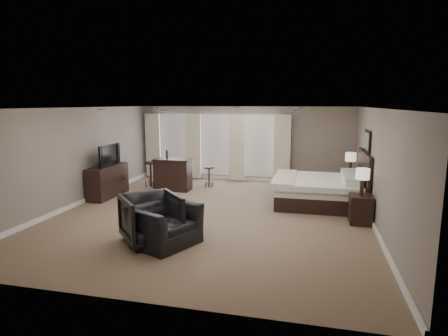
% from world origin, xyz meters
% --- Properties ---
extents(room, '(7.60, 8.60, 2.64)m').
position_xyz_m(room, '(0.00, 0.00, 1.30)').
color(room, brown).
rests_on(room, ground).
extents(window_bay, '(5.25, 0.20, 2.30)m').
position_xyz_m(window_bay, '(-1.00, 4.11, 1.20)').
color(window_bay, silver).
rests_on(window_bay, room).
extents(bed, '(2.30, 2.20, 1.47)m').
position_xyz_m(bed, '(2.58, 1.57, 0.73)').
color(bed, silver).
rests_on(bed, ground).
extents(nightstand_near, '(0.49, 0.59, 0.65)m').
position_xyz_m(nightstand_near, '(3.47, 0.12, 0.32)').
color(nightstand_near, black).
rests_on(nightstand_near, ground).
extents(nightstand_far, '(0.45, 0.55, 0.60)m').
position_xyz_m(nightstand_far, '(3.47, 3.02, 0.30)').
color(nightstand_far, black).
rests_on(nightstand_far, ground).
extents(lamp_near, '(0.30, 0.30, 0.62)m').
position_xyz_m(lamp_near, '(3.47, 0.12, 0.96)').
color(lamp_near, beige).
rests_on(lamp_near, nightstand_near).
extents(lamp_far, '(0.32, 0.32, 0.65)m').
position_xyz_m(lamp_far, '(3.47, 3.02, 0.93)').
color(lamp_far, beige).
rests_on(lamp_far, nightstand_far).
extents(wall_art, '(0.04, 0.96, 0.56)m').
position_xyz_m(wall_art, '(3.70, 1.57, 1.75)').
color(wall_art, slate).
rests_on(wall_art, room).
extents(dresser, '(0.51, 1.58, 0.92)m').
position_xyz_m(dresser, '(-3.45, 1.01, 0.46)').
color(dresser, black).
rests_on(dresser, ground).
extents(tv, '(0.62, 1.08, 0.14)m').
position_xyz_m(tv, '(-3.45, 1.01, 0.99)').
color(tv, black).
rests_on(tv, dresser).
extents(armchair_near, '(1.21, 1.42, 1.05)m').
position_xyz_m(armchair_near, '(-0.39, -2.14, 0.52)').
color(armchair_near, black).
rests_on(armchair_near, ground).
extents(armchair_far, '(1.42, 1.41, 1.07)m').
position_xyz_m(armchair_far, '(-0.67, -2.11, 0.53)').
color(armchair_far, black).
rests_on(armchair_far, ground).
extents(bar_counter, '(1.15, 0.60, 1.00)m').
position_xyz_m(bar_counter, '(-1.89, 2.24, 0.50)').
color(bar_counter, black).
rests_on(bar_counter, ground).
extents(bar_stool_left, '(0.40, 0.40, 0.84)m').
position_xyz_m(bar_stool_left, '(-2.76, 2.49, 0.42)').
color(bar_stool_left, black).
rests_on(bar_stool_left, ground).
extents(bar_stool_right, '(0.38, 0.38, 0.68)m').
position_xyz_m(bar_stool_right, '(-0.89, 2.86, 0.34)').
color(bar_stool_right, black).
rests_on(bar_stool_right, ground).
extents(desk_chair, '(0.73, 0.73, 1.02)m').
position_xyz_m(desk_chair, '(-3.42, 1.44, 0.51)').
color(desk_chair, black).
rests_on(desk_chair, ground).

